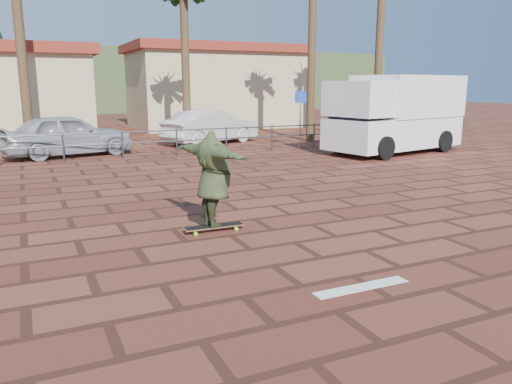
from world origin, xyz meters
TOP-DOWN VIEW (x-y plane):
  - ground at (0.00, 0.00)m, footprint 120.00×120.00m
  - paint_stripe at (0.70, -1.20)m, footprint 1.40×0.22m
  - guardrail at (0.00, 12.00)m, footprint 24.06×0.06m
  - building_east at (8.00, 24.00)m, footprint 10.60×6.60m
  - hill_front at (0.00, 50.00)m, footprint 70.00×18.00m
  - longboard at (-0.18, 2.02)m, footprint 1.12×0.28m
  - skateboarder at (-0.18, 2.02)m, footprint 1.05×2.21m
  - campervan at (10.04, 9.31)m, footprint 6.08×3.49m
  - car_silver at (-1.70, 13.54)m, footprint 4.91×2.73m
  - car_white at (4.49, 15.10)m, footprint 4.83×3.20m
  - street_sign at (7.31, 12.00)m, footprint 0.46×0.22m

SIDE VIEW (x-z plane):
  - ground at x=0.00m, z-range 0.00..0.00m
  - paint_stripe at x=0.70m, z-range 0.00..0.01m
  - longboard at x=-0.18m, z-range 0.04..0.14m
  - guardrail at x=0.00m, z-range 0.18..1.18m
  - car_white at x=4.49m, z-range 0.00..1.51m
  - car_silver at x=-1.70m, z-range 0.00..1.58m
  - skateboarder at x=-0.18m, z-range 0.11..1.85m
  - campervan at x=10.04m, z-range 0.08..3.04m
  - street_sign at x=7.31m, z-range 0.47..2.82m
  - building_east at x=8.00m, z-range 0.04..5.04m
  - hill_front at x=0.00m, z-range 0.00..6.00m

